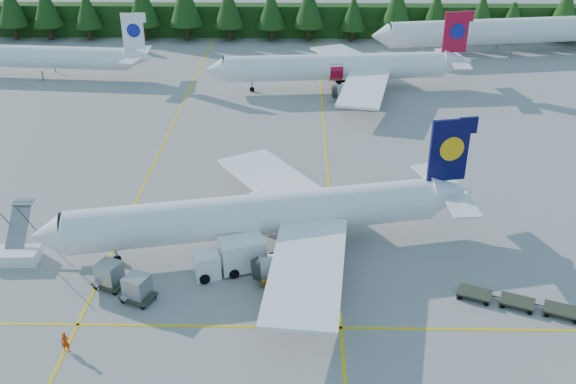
{
  "coord_description": "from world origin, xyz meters",
  "views": [
    {
      "loc": [
        2.73,
        -44.08,
        31.67
      ],
      "look_at": [
        1.73,
        9.31,
        3.5
      ],
      "focal_mm": 40.0,
      "sensor_mm": 36.0,
      "label": 1
    }
  ],
  "objects_px": {
    "airliner_red": "(331,68)",
    "service_truck": "(230,257)",
    "airliner_navy": "(249,217)",
    "airstairs": "(15,251)"
  },
  "relations": [
    {
      "from": "airliner_red",
      "to": "service_truck",
      "type": "distance_m",
      "value": 49.44
    },
    {
      "from": "airliner_navy",
      "to": "service_truck",
      "type": "xyz_separation_m",
      "value": [
        -1.4,
        -3.57,
        -1.91
      ]
    },
    {
      "from": "airliner_red",
      "to": "service_truck",
      "type": "relative_size",
      "value": 6.06
    },
    {
      "from": "airstairs",
      "to": "service_truck",
      "type": "relative_size",
      "value": 0.92
    },
    {
      "from": "airliner_red",
      "to": "service_truck",
      "type": "xyz_separation_m",
      "value": [
        -10.47,
        -48.28,
        -1.96
      ]
    },
    {
      "from": "service_truck",
      "to": "airliner_navy",
      "type": "bearing_deg",
      "value": 49.03
    },
    {
      "from": "airliner_navy",
      "to": "airliner_red",
      "type": "relative_size",
      "value": 0.97
    },
    {
      "from": "airliner_navy",
      "to": "airliner_red",
      "type": "distance_m",
      "value": 45.62
    },
    {
      "from": "airliner_navy",
      "to": "service_truck",
      "type": "bearing_deg",
      "value": -123.53
    },
    {
      "from": "airliner_navy",
      "to": "airstairs",
      "type": "height_order",
      "value": "airliner_navy"
    }
  ]
}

